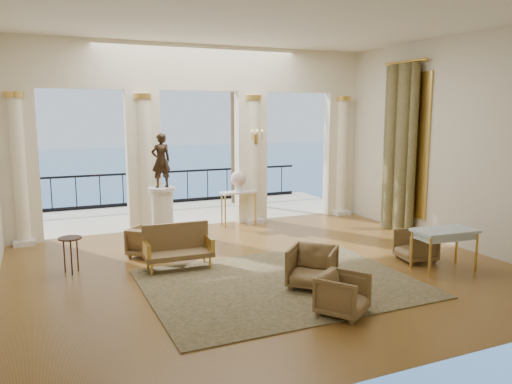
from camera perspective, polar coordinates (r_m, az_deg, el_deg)
name	(u,v)px	position (r m, az deg, el deg)	size (l,w,h in m)	color
floor	(264,269)	(9.40, 0.86, -8.78)	(9.00, 9.00, 0.00)	#533014
room_walls	(294,113)	(7.94, 4.32, 9.00)	(9.00, 9.00, 9.00)	beige
arcade	(199,124)	(12.52, -6.49, 7.68)	(9.00, 0.56, 4.50)	#FFF3CF
terrace	(181,214)	(14.72, -8.61, -2.48)	(10.00, 3.60, 0.10)	#B3AC98
balustrade	(167,190)	(16.16, -10.15, 0.18)	(9.00, 0.06, 1.03)	black
palm_tree	(234,72)	(15.85, -2.59, 13.50)	(2.00, 2.00, 4.50)	#4C3823
sea	(70,181)	(68.81, -20.50, 1.19)	(160.00, 160.00, 0.00)	#245E9A
curtain	(399,148)	(12.56, 16.02, 4.82)	(0.33, 1.40, 4.09)	#4A4224
window_frame	(405,145)	(12.67, 16.68, 5.19)	(0.04, 1.60, 3.40)	gold
wall_sconce	(256,138)	(12.73, 0.02, 6.17)	(0.30, 0.11, 0.33)	gold
rug	(281,283)	(8.64, 2.83, -10.36)	(4.47, 3.48, 0.02)	#33381A
armchair_a	(343,293)	(7.41, 9.91, -11.26)	(0.64, 0.60, 0.66)	#4A3A1F
armchair_b	(312,265)	(8.41, 6.45, -8.31)	(0.74, 0.69, 0.76)	#4A3A1F
armchair_c	(416,244)	(10.29, 17.79, -5.71)	(0.65, 0.61, 0.67)	#4A3A1F
armchair_d	(147,240)	(10.37, -12.36, -5.37)	(0.64, 0.60, 0.66)	#4A3A1F
settee	(178,247)	(9.45, -8.95, -6.19)	(1.27, 0.58, 0.83)	#4A3A1F
game_table	(445,234)	(9.77, 20.78, -4.47)	(1.17, 0.70, 0.78)	#A1BECC
pedestal	(163,215)	(11.54, -10.62, -2.55)	(0.66, 0.66, 1.21)	silver
statue	(161,161)	(11.36, -10.81, 3.56)	(0.44, 0.29, 1.21)	black
console_table	(239,197)	(12.76, -2.00, -0.58)	(0.97, 0.46, 0.89)	silver
urn	(238,180)	(12.69, -2.01, 1.42)	(0.40, 0.40, 0.52)	silver
side_table	(70,243)	(9.61, -20.46, -5.43)	(0.41, 0.41, 0.66)	black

